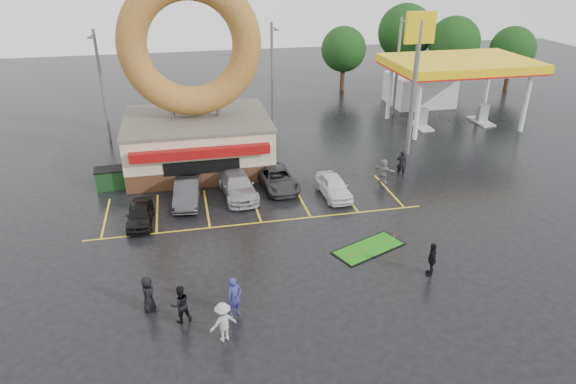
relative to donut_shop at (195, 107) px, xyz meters
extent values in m
plane|color=black|center=(3.00, -12.97, -4.46)|extent=(120.00, 120.00, 0.00)
cube|color=#472B19|center=(0.00, 0.03, -3.86)|extent=(10.00, 8.00, 1.20)
cube|color=beige|center=(0.00, 0.03, -2.11)|extent=(10.00, 8.00, 2.30)
cube|color=#59544C|center=(0.00, 0.03, -0.86)|extent=(10.20, 8.20, 0.20)
cube|color=maroon|center=(0.00, -4.27, -1.86)|extent=(9.00, 0.60, 0.60)
cylinder|color=slate|center=(-1.60, 0.03, -0.16)|extent=(0.30, 0.30, 1.20)
cylinder|color=slate|center=(1.60, 0.03, -0.16)|extent=(0.30, 0.30, 1.20)
torus|color=brown|center=(0.00, 0.03, 4.24)|extent=(9.60, 2.00, 9.60)
cylinder|color=silver|center=(18.00, 2.03, -1.96)|extent=(0.40, 0.40, 5.00)
cylinder|color=silver|center=(28.00, 2.03, -1.96)|extent=(0.40, 0.40, 5.00)
cylinder|color=silver|center=(18.00, 8.03, -1.96)|extent=(0.40, 0.40, 5.00)
cylinder|color=silver|center=(28.00, 8.03, -1.96)|extent=(0.40, 0.40, 5.00)
cube|color=silver|center=(23.00, 5.03, 0.79)|extent=(12.00, 8.00, 0.50)
cube|color=yellow|center=(23.00, 5.03, 1.09)|extent=(12.30, 8.30, 0.70)
cube|color=#99999E|center=(20.00, 5.03, -3.56)|extent=(0.90, 0.60, 1.60)
cube|color=#99999E|center=(26.00, 5.03, -3.56)|extent=(0.90, 0.60, 1.60)
cube|color=silver|center=(23.00, 12.03, -2.96)|extent=(6.00, 5.00, 3.00)
cylinder|color=slate|center=(16.00, -0.97, 0.54)|extent=(0.36, 0.36, 10.00)
cube|color=yellow|center=(16.00, -0.97, 5.04)|extent=(2.20, 0.30, 2.20)
cylinder|color=slate|center=(-7.00, 7.03, 0.04)|extent=(0.24, 0.24, 9.00)
cylinder|color=slate|center=(-7.00, 6.03, 4.24)|extent=(0.12, 2.00, 0.12)
cube|color=slate|center=(-7.00, 5.03, 4.19)|extent=(0.40, 0.18, 0.12)
cylinder|color=slate|center=(7.00, 8.03, 0.04)|extent=(0.24, 0.24, 9.00)
cylinder|color=slate|center=(7.00, 7.03, 4.24)|extent=(0.12, 2.00, 0.12)
cube|color=slate|center=(7.00, 6.03, 4.19)|extent=(0.40, 0.18, 0.12)
cylinder|color=slate|center=(19.00, 9.03, 0.04)|extent=(0.24, 0.24, 9.00)
cylinder|color=slate|center=(19.00, 8.03, 4.24)|extent=(0.12, 2.00, 0.12)
cube|color=slate|center=(19.00, 7.03, 4.19)|extent=(0.40, 0.18, 0.12)
cylinder|color=#332114|center=(29.00, 17.03, -3.02)|extent=(0.50, 0.50, 2.88)
sphere|color=black|center=(29.00, 17.03, 0.74)|extent=(5.60, 5.60, 5.60)
cylinder|color=#332114|center=(35.00, 15.03, -3.20)|extent=(0.50, 0.50, 2.52)
sphere|color=black|center=(35.00, 15.03, 0.09)|extent=(4.90, 4.90, 4.90)
cylinder|color=#332114|center=(25.00, 21.03, -2.84)|extent=(0.50, 0.50, 3.24)
sphere|color=black|center=(25.00, 21.03, 1.39)|extent=(6.30, 6.30, 6.30)
cylinder|color=#332114|center=(17.00, 19.03, -3.20)|extent=(0.50, 0.50, 2.52)
sphere|color=black|center=(17.00, 19.03, 0.09)|extent=(4.90, 4.90, 4.90)
imported|color=black|center=(-3.89, -8.19, -3.85)|extent=(1.58, 3.64, 1.22)
imported|color=#313133|center=(-1.11, -6.01, -3.75)|extent=(1.93, 4.44, 1.42)
imported|color=#9D9DA2|center=(2.11, -5.63, -3.75)|extent=(2.44, 5.10, 1.43)
imported|color=#333336|center=(4.86, -4.97, -3.82)|extent=(2.59, 4.86, 1.30)
imported|color=white|center=(8.18, -7.00, -3.79)|extent=(1.74, 4.01, 1.35)
imported|color=navy|center=(0.51, -17.64, -3.50)|extent=(0.83, 0.71, 1.92)
imported|color=black|center=(-1.79, -17.50, -3.59)|extent=(1.00, 0.88, 1.76)
imported|color=#9B9C9E|center=(-0.12, -19.07, -3.57)|extent=(1.32, 1.01, 1.80)
imported|color=black|center=(-3.16, -16.45, -3.60)|extent=(0.58, 0.86, 1.72)
imported|color=black|center=(10.28, -16.53, -3.58)|extent=(0.79, 1.12, 1.76)
imported|color=gray|center=(12.13, -5.65, -3.63)|extent=(1.36, 1.52, 1.67)
imported|color=black|center=(13.73, -4.94, -3.51)|extent=(0.83, 0.76, 1.91)
cube|color=#19421D|center=(-6.05, -2.66, -3.81)|extent=(1.89, 1.34, 1.30)
cube|color=black|center=(8.15, -13.66, -4.44)|extent=(4.29, 3.11, 0.04)
cube|color=#207A14|center=(8.15, -13.66, -4.42)|extent=(4.06, 2.87, 0.03)
cylinder|color=silver|center=(9.74, -13.27, -4.20)|extent=(0.02, 0.02, 0.45)
cube|color=red|center=(9.81, -13.27, -4.02)|extent=(0.14, 0.01, 0.10)
camera|label=1|loc=(-1.03, -35.69, 10.11)|focal=32.00mm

